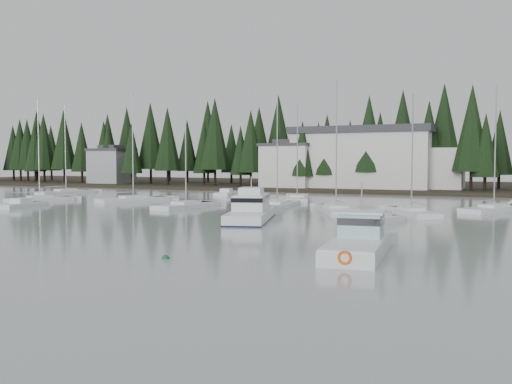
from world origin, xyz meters
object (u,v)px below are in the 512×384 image
at_px(cabin_cruiser_center, 251,213).
at_px(lobster_boat_teal, 358,245).
at_px(sailboat_12, 336,211).
at_px(sailboat_1, 133,201).
at_px(sailboat_8, 40,201).
at_px(runabout_0, 21,206).
at_px(sailboat_9, 297,200).
at_px(sailboat_0, 277,207).
at_px(sailboat_10, 186,207).
at_px(sailboat_3, 411,214).
at_px(runabout_3, 226,194).
at_px(sailboat_6, 494,211).
at_px(house_west, 288,164).
at_px(sailboat_4, 66,193).
at_px(runabout_1, 379,221).
at_px(harbor_inn, 374,158).
at_px(house_far_west, 112,165).

xyz_separation_m(cabin_cruiser_center, lobster_boat_teal, (13.34, -14.29, -0.13)).
bearing_deg(sailboat_12, sailboat_1, 54.02).
distance_m(sailboat_8, runabout_0, 9.47).
bearing_deg(sailboat_9, sailboat_8, 98.90).
bearing_deg(sailboat_0, sailboat_10, 108.48).
bearing_deg(sailboat_3, sailboat_12, 63.47).
bearing_deg(sailboat_12, sailboat_0, 44.65).
height_order(sailboat_8, sailboat_9, sailboat_8).
xyz_separation_m(sailboat_1, sailboat_9, (18.73, 11.24, -0.02)).
bearing_deg(lobster_boat_teal, runabout_3, 28.72).
bearing_deg(sailboat_6, sailboat_3, 160.67).
xyz_separation_m(lobster_boat_teal, sailboat_1, (-37.57, 29.79, -0.47)).
relative_size(sailboat_9, sailboat_10, 1.09).
height_order(house_west, sailboat_10, sailboat_10).
relative_size(sailboat_3, sailboat_10, 1.01).
xyz_separation_m(lobster_boat_teal, sailboat_4, (-58.18, 39.70, -0.47)).
xyz_separation_m(house_west, sailboat_0, (13.57, -38.54, -4.58)).
relative_size(house_west, runabout_1, 1.62).
bearing_deg(harbor_inn, sailboat_3, -72.70).
height_order(sailboat_9, runabout_0, sailboat_9).
bearing_deg(sailboat_1, sailboat_12, -75.17).
xyz_separation_m(sailboat_4, runabout_3, (25.41, 7.33, 0.05)).
relative_size(house_west, sailboat_0, 0.72).
xyz_separation_m(house_west, sailboat_4, (-28.23, -26.75, -4.57)).
height_order(sailboat_8, sailboat_12, sailboat_12).
distance_m(house_far_west, sailboat_3, 82.64).
relative_size(sailboat_0, sailboat_1, 0.89).
bearing_deg(sailboat_8, runabout_3, -13.26).
relative_size(sailboat_4, runabout_1, 2.52).
xyz_separation_m(runabout_1, runabout_3, (-30.23, 29.85, 0.00)).
bearing_deg(sailboat_9, runabout_0, 114.70).
bearing_deg(runabout_0, harbor_inn, -34.06).
relative_size(sailboat_4, runabout_0, 2.38).
xyz_separation_m(lobster_boat_teal, sailboat_12, (-8.80, 25.44, -0.48)).
distance_m(sailboat_0, sailboat_9, 13.35).
relative_size(harbor_inn, sailboat_10, 2.41).
bearing_deg(sailboat_10, runabout_3, 25.51).
height_order(sailboat_4, sailboat_10, sailboat_4).
bearing_deg(sailboat_6, sailboat_8, 124.17).
xyz_separation_m(cabin_cruiser_center, sailboat_4, (-44.84, 25.41, -0.60)).
distance_m(sailboat_0, sailboat_10, 10.30).
bearing_deg(sailboat_0, house_west, 13.94).
relative_size(house_far_west, sailboat_6, 0.62).
relative_size(house_far_west, runabout_1, 1.44).
height_order(house_west, sailboat_3, sailboat_3).
bearing_deg(sailboat_4, cabin_cruiser_center, -109.28).
height_order(house_west, harbor_inn, harbor_inn).
height_order(house_far_west, runabout_3, house_far_west).
distance_m(sailboat_10, runabout_0, 19.15).
bearing_deg(house_west, sailboat_1, -101.73).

